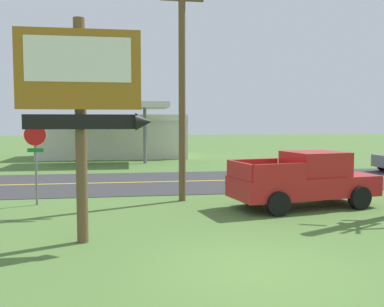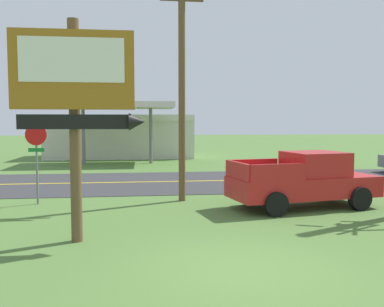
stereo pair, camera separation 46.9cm
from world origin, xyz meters
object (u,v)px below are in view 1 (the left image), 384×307
Objects in this scene: gas_station at (114,135)px; stop_sign at (36,149)px; utility_pole at (182,77)px; motel_sign at (83,92)px; pickup_red_parked_on_lawn at (305,180)px.

stop_sign is at bearing -95.93° from gas_station.
motel_sign is at bearing -120.23° from utility_pole.
utility_pole reaches higher than motel_sign.
stop_sign is at bearing -179.65° from utility_pole.
pickup_red_parked_on_lawn is at bearing -23.64° from utility_pole.
stop_sign is (-2.22, 5.32, -1.71)m from motel_sign.
utility_pole is at bearing 59.77° from motel_sign.
gas_station is at bearing 84.07° from stop_sign.
utility_pole is 21.14m from gas_station.
motel_sign reaches higher than stop_sign.
motel_sign is at bearing -89.86° from gas_station.
gas_station is (-3.18, 20.72, -2.77)m from utility_pole.
utility_pole reaches higher than stop_sign.
motel_sign reaches higher than pickup_red_parked_on_lawn.
motel_sign reaches higher than gas_station.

